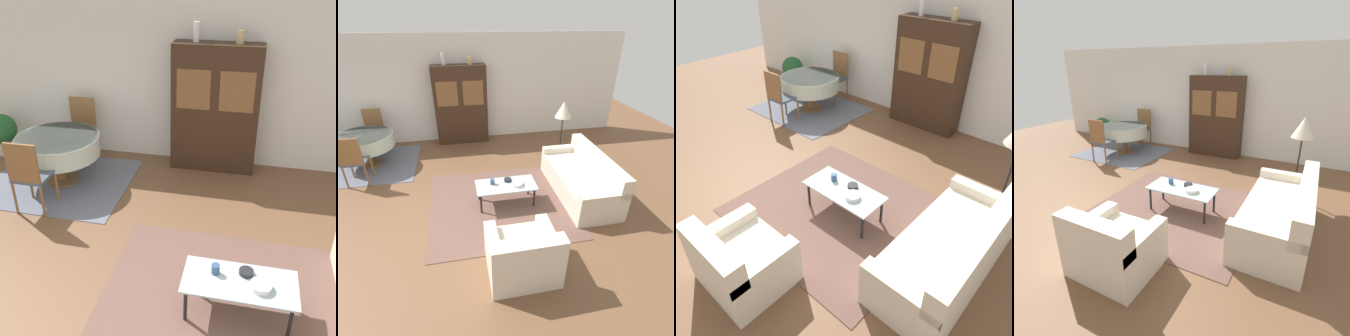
{
  "view_description": "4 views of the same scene",
  "coord_description": "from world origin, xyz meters",
  "views": [
    {
      "loc": [
        1.06,
        -2.48,
        3.05
      ],
      "look_at": [
        0.2,
        1.4,
        0.95
      ],
      "focal_mm": 42.0,
      "sensor_mm": 36.0,
      "label": 1
    },
    {
      "loc": [
        0.37,
        -3.48,
        2.98
      ],
      "look_at": [
        1.12,
        0.34,
        0.75
      ],
      "focal_mm": 28.0,
      "sensor_mm": 36.0,
      "label": 2
    },
    {
      "loc": [
        3.36,
        -2.13,
        3.05
      ],
      "look_at": [
        1.12,
        0.34,
        0.75
      ],
      "focal_mm": 35.0,
      "sensor_mm": 36.0,
      "label": 3
    },
    {
      "loc": [
        2.85,
        -2.97,
        2.2
      ],
      "look_at": [
        1.12,
        0.34,
        0.75
      ],
      "focal_mm": 28.0,
      "sensor_mm": 36.0,
      "label": 4
    }
  ],
  "objects": [
    {
      "name": "wall_back",
      "position": [
        0.0,
        3.63,
        1.35
      ],
      "size": [
        10.0,
        0.06,
        2.7
      ],
      "color": "white",
      "rests_on": "ground_plane"
    },
    {
      "name": "bowl_small",
      "position": [
        1.17,
        0.45,
        0.43
      ],
      "size": [
        0.14,
        0.14,
        0.04
      ],
      "color": "#232328",
      "rests_on": "coffee_table"
    },
    {
      "name": "armchair",
      "position": [
        1.04,
        -1.18,
        0.3
      ],
      "size": [
        0.9,
        0.8,
        0.79
      ],
      "color": "beige",
      "rests_on": "ground_plane"
    },
    {
      "name": "potted_plant",
      "position": [
        -3.17,
        3.13,
        0.39
      ],
      "size": [
        0.52,
        0.52,
        0.71
      ],
      "color": "beige",
      "rests_on": "ground_plane"
    },
    {
      "name": "display_cabinet",
      "position": [
        0.51,
        3.38,
        1.0
      ],
      "size": [
        1.34,
        0.41,
        2.0
      ],
      "color": "#382316",
      "rests_on": "ground_plane"
    },
    {
      "name": "bowl",
      "position": [
        1.31,
        0.29,
        0.44
      ],
      "size": [
        0.2,
        0.2,
        0.06
      ],
      "color": "white",
      "rests_on": "coffee_table"
    },
    {
      "name": "vase_tall",
      "position": [
        0.18,
        3.38,
        2.14
      ],
      "size": [
        0.09,
        0.09,
        0.29
      ],
      "color": "white",
      "rests_on": "display_cabinet"
    },
    {
      "name": "floor_lamp",
      "position": [
        2.66,
        1.71,
        1.21
      ],
      "size": [
        0.36,
        0.36,
        1.44
      ],
      "color": "black",
      "rests_on": "ground_plane"
    },
    {
      "name": "dining_table",
      "position": [
        -1.7,
        2.38,
        0.6
      ],
      "size": [
        1.24,
        1.24,
        0.74
      ],
      "color": "brown",
      "rests_on": "dining_rug"
    },
    {
      "name": "vase_short",
      "position": [
        0.81,
        3.38,
        2.1
      ],
      "size": [
        0.11,
        0.11,
        0.19
      ],
      "color": "tan",
      "rests_on": "display_cabinet"
    },
    {
      "name": "cup",
      "position": [
        0.88,
        0.4,
        0.46
      ],
      "size": [
        0.08,
        0.08,
        0.1
      ],
      "color": "#33517A",
      "rests_on": "coffee_table"
    },
    {
      "name": "coffee_table",
      "position": [
        1.12,
        0.34,
        0.37
      ],
      "size": [
        1.07,
        0.51,
        0.4
      ],
      "color": "black",
      "rests_on": "area_rug"
    },
    {
      "name": "area_rug",
      "position": [
        1.01,
        0.34,
        0.01
      ],
      "size": [
        2.54,
        2.35,
        0.01
      ],
      "color": "brown",
      "rests_on": "ground_plane"
    },
    {
      "name": "couch",
      "position": [
        2.6,
        0.42,
        0.3
      ],
      "size": [
        0.85,
        1.97,
        0.82
      ],
      "rotation": [
        0.0,
        0.0,
        1.57
      ],
      "color": "beige",
      "rests_on": "ground_plane"
    },
    {
      "name": "dining_chair_near",
      "position": [
        -1.7,
        1.54,
        0.59
      ],
      "size": [
        0.44,
        0.44,
        1.04
      ],
      "color": "brown",
      "rests_on": "dining_rug"
    },
    {
      "name": "dining_chair_far",
      "position": [
        -1.7,
        3.23,
        0.59
      ],
      "size": [
        0.44,
        0.44,
        1.04
      ],
      "rotation": [
        0.0,
        0.0,
        3.14
      ],
      "color": "brown",
      "rests_on": "dining_rug"
    },
    {
      "name": "dining_rug",
      "position": [
        -1.72,
        2.36,
        0.01
      ],
      "size": [
        2.13,
        1.86,
        0.01
      ],
      "color": "slate",
      "rests_on": "ground_plane"
    },
    {
      "name": "ground_plane",
      "position": [
        0.0,
        0.0,
        0.0
      ],
      "size": [
        14.0,
        14.0,
        0.0
      ],
      "primitive_type": "plane",
      "color": "brown"
    }
  ]
}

